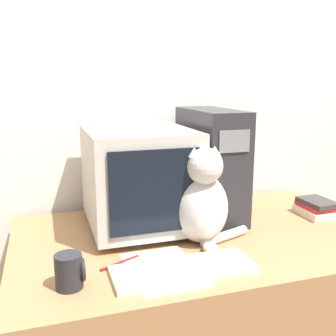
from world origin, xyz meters
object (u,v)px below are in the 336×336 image
at_px(book_stack, 316,208).
at_px(pen, 120,263).
at_px(crt_monitor, 138,177).
at_px(cat, 202,202).
at_px(mug, 70,271).
at_px(computer_tower, 211,164).
at_px(keyboard, 184,269).

bearing_deg(book_stack, pen, -167.57).
xyz_separation_m(crt_monitor, cat, (0.18, -0.23, -0.05)).
bearing_deg(crt_monitor, mug, -126.25).
bearing_deg(mug, crt_monitor, 53.75).
xyz_separation_m(crt_monitor, book_stack, (0.77, -0.11, -0.17)).
bearing_deg(pen, computer_tower, 36.65).
bearing_deg(computer_tower, mug, -144.43).
xyz_separation_m(cat, mug, (-0.48, -0.18, -0.10)).
xyz_separation_m(keyboard, pen, (-0.18, 0.12, -0.01)).
height_order(keyboard, mug, mug).
distance_m(keyboard, mug, 0.34).
relative_size(book_stack, pen, 1.25).
height_order(computer_tower, cat, computer_tower).
relative_size(computer_tower, mug, 4.56).
height_order(crt_monitor, keyboard, crt_monitor).
height_order(keyboard, cat, cat).
distance_m(cat, book_stack, 0.61).
bearing_deg(cat, mug, -156.09).
bearing_deg(computer_tower, book_stack, -18.24).
height_order(book_stack, pen, book_stack).
bearing_deg(computer_tower, pen, -143.35).
bearing_deg(cat, pen, -162.62).
xyz_separation_m(crt_monitor, computer_tower, (0.33, 0.04, 0.03)).
height_order(cat, book_stack, cat).
bearing_deg(mug, computer_tower, 35.57).
height_order(pen, mug, mug).
relative_size(keyboard, cat, 1.24).
bearing_deg(pen, crt_monitor, 65.69).
height_order(crt_monitor, cat, crt_monitor).
bearing_deg(keyboard, crt_monitor, 95.00).
height_order(crt_monitor, pen, crt_monitor).
bearing_deg(cat, computer_tower, 63.67).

